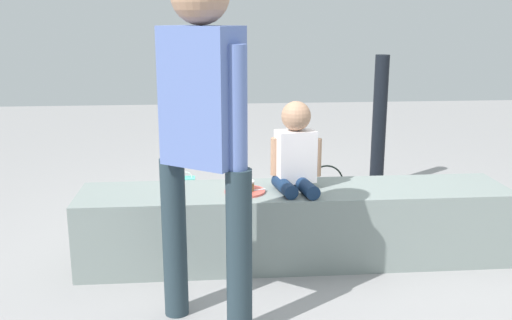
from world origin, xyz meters
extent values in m
plane|color=gray|center=(0.00, 0.00, 0.00)|extent=(12.00, 12.00, 0.00)
cube|color=gray|center=(0.00, 0.00, 0.21)|extent=(2.37, 0.46, 0.42)
cylinder|color=#14294A|center=(-0.07, -0.07, 0.45)|extent=(0.12, 0.26, 0.08)
cylinder|color=#14294A|center=(0.04, -0.09, 0.45)|extent=(0.12, 0.26, 0.08)
cube|color=white|center=(0.00, 0.03, 0.60)|extent=(0.23, 0.17, 0.28)
sphere|color=tan|center=(0.00, 0.03, 0.82)|extent=(0.16, 0.16, 0.16)
cylinder|color=tan|center=(-0.11, 0.05, 0.59)|extent=(0.05, 0.05, 0.21)
cylinder|color=tan|center=(0.12, 0.01, 0.59)|extent=(0.05, 0.05, 0.21)
cylinder|color=#25353E|center=(-0.36, -0.76, 0.37)|extent=(0.11, 0.11, 0.74)
cylinder|color=#25353E|center=(-0.64, -0.56, 0.37)|extent=(0.11, 0.11, 0.74)
cube|color=#5B72B5|center=(-0.50, -0.66, 1.02)|extent=(0.37, 0.34, 0.57)
cylinder|color=#5B72B5|center=(-0.36, -0.76, 0.97)|extent=(0.09, 0.09, 0.54)
cylinder|color=#5B72B5|center=(-0.63, -0.57, 0.97)|extent=(0.09, 0.09, 0.54)
cylinder|color=#E0594C|center=(-0.28, -0.04, 0.42)|extent=(0.22, 0.22, 0.01)
cylinder|color=olive|center=(-0.28, -0.04, 0.45)|extent=(0.10, 0.10, 0.05)
cylinder|color=silver|center=(-0.28, -0.04, 0.48)|extent=(0.10, 0.10, 0.01)
cube|color=silver|center=(-0.22, -0.05, 0.43)|extent=(0.11, 0.04, 0.00)
cube|color=#59C6B2|center=(-0.68, 0.91, 0.12)|extent=(0.22, 0.10, 0.24)
torus|color=white|center=(-0.73, 0.91, 0.24)|extent=(0.09, 0.01, 0.09)
torus|color=white|center=(-0.63, 0.91, 0.24)|extent=(0.09, 0.01, 0.09)
cylinder|color=black|center=(0.87, 1.34, 0.02)|extent=(0.36, 0.36, 0.04)
cylinder|color=black|center=(0.87, 1.34, 0.55)|extent=(0.11, 0.11, 1.02)
cylinder|color=silver|center=(-0.48, 0.72, 0.09)|extent=(0.06, 0.06, 0.19)
cone|color=silver|center=(-0.48, 0.72, 0.20)|extent=(0.06, 0.06, 0.03)
cylinder|color=white|center=(-0.48, 0.72, 0.23)|extent=(0.03, 0.03, 0.02)
cylinder|color=silver|center=(0.29, 1.13, 0.08)|extent=(0.07, 0.07, 0.16)
cone|color=silver|center=(0.29, 1.13, 0.17)|extent=(0.06, 0.06, 0.03)
cylinder|color=white|center=(0.29, 1.13, 0.20)|extent=(0.03, 0.03, 0.02)
cylinder|color=red|center=(0.74, 0.90, 0.05)|extent=(0.07, 0.07, 0.09)
cube|color=black|center=(0.35, 0.85, 0.10)|extent=(0.34, 0.14, 0.20)
torus|color=black|center=(0.35, 0.85, 0.20)|extent=(0.25, 0.01, 0.25)
camera|label=1|loc=(-0.48, -3.03, 1.35)|focal=40.61mm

